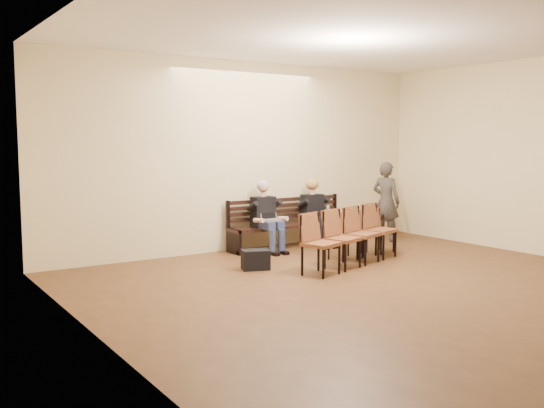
{
  "coord_description": "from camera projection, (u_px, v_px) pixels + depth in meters",
  "views": [
    {
      "loc": [
        -5.88,
        -4.74,
        2.04
      ],
      "look_at": [
        -0.04,
        4.05,
        0.93
      ],
      "focal_mm": 40.0,
      "sensor_mm": 36.0,
      "label": 1
    }
  ],
  "objects": [
    {
      "name": "passerby",
      "position": [
        386.0,
        196.0,
        12.27
      ],
      "size": [
        0.64,
        0.78,
        1.86
      ],
      "primitive_type": "imported",
      "rotation": [
        0.0,
        0.0,
        1.89
      ],
      "color": "#37312D",
      "rests_on": "ground"
    },
    {
      "name": "bag",
      "position": [
        256.0,
        260.0,
        9.62
      ],
      "size": [
        0.5,
        0.42,
        0.31
      ],
      "primitive_type": "cube",
      "rotation": [
        0.0,
        0.0,
        -0.34
      ],
      "color": "black",
      "rests_on": "ground"
    },
    {
      "name": "chair_row_back",
      "position": [
        353.0,
        237.0,
        9.9
      ],
      "size": [
        2.36,
        1.17,
        0.95
      ],
      "primitive_type": "cube",
      "rotation": [
        0.0,
        0.0,
        0.3
      ],
      "color": "brown",
      "rests_on": "ground"
    },
    {
      "name": "laptop",
      "position": [
        273.0,
        221.0,
        11.03
      ],
      "size": [
        0.37,
        0.31,
        0.25
      ],
      "primitive_type": "cube",
      "rotation": [
        0.0,
        0.0,
        -0.14
      ],
      "color": "silver",
      "rests_on": "bench"
    },
    {
      "name": "bench",
      "position": [
        291.0,
        235.0,
        11.64
      ],
      "size": [
        2.6,
        0.9,
        0.45
      ],
      "primitive_type": "cube",
      "color": "black",
      "rests_on": "ground"
    },
    {
      "name": "ground",
      "position": [
        458.0,
        309.0,
        7.38
      ],
      "size": [
        10.0,
        10.0,
        0.0
      ],
      "primitive_type": "plane",
      "color": "brown",
      "rests_on": "ground"
    },
    {
      "name": "seated_woman",
      "position": [
        315.0,
        215.0,
        11.78
      ],
      "size": [
        0.52,
        0.71,
        1.2
      ],
      "primitive_type": null,
      "color": "black",
      "rests_on": "ground"
    },
    {
      "name": "room_walls",
      "position": [
        415.0,
        102.0,
        7.76
      ],
      "size": [
        8.02,
        10.01,
        3.51
      ],
      "color": "beige",
      "rests_on": "ground"
    },
    {
      "name": "water_bottle",
      "position": [
        328.0,
        218.0,
        11.68
      ],
      "size": [
        0.07,
        0.07,
        0.22
      ],
      "primitive_type": "cylinder",
      "rotation": [
        0.0,
        0.0,
        -0.07
      ],
      "color": "silver",
      "rests_on": "bench"
    },
    {
      "name": "chair_row_front",
      "position": [
        362.0,
        234.0,
        10.73
      ],
      "size": [
        1.49,
        0.64,
        0.8
      ],
      "primitive_type": "cube",
      "rotation": [
        0.0,
        0.0,
        0.14
      ],
      "color": "brown",
      "rests_on": "ground"
    },
    {
      "name": "seated_man",
      "position": [
        266.0,
        217.0,
        11.14
      ],
      "size": [
        0.53,
        0.73,
        1.27
      ],
      "primitive_type": null,
      "color": "black",
      "rests_on": "ground"
    }
  ]
}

